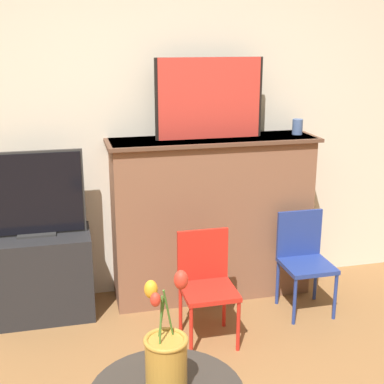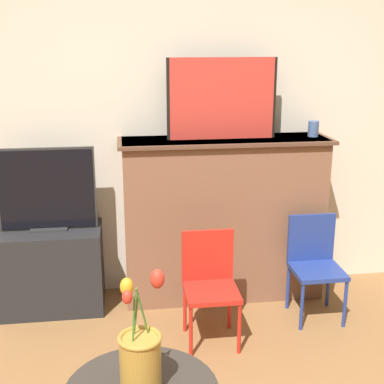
{
  "view_description": "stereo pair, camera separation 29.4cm",
  "coord_description": "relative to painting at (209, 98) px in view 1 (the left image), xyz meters",
  "views": [
    {
      "loc": [
        -0.7,
        -1.66,
        1.88
      ],
      "look_at": [
        -0.02,
        1.13,
        1.04
      ],
      "focal_mm": 50.0,
      "sensor_mm": 36.0,
      "label": 1
    },
    {
      "loc": [
        -0.41,
        -1.71,
        1.88
      ],
      "look_at": [
        -0.02,
        1.13,
        1.04
      ],
      "focal_mm": 50.0,
      "sensor_mm": 36.0,
      "label": 2
    }
  ],
  "objects": [
    {
      "name": "tv_monitor",
      "position": [
        -1.21,
        -0.05,
        -0.6
      ],
      "size": [
        0.66,
        0.12,
        0.58
      ],
      "color": "#2D2D2D",
      "rests_on": "tv_stand"
    },
    {
      "name": "fireplace_mantel",
      "position": [
        0.03,
        -0.01,
        -0.86
      ],
      "size": [
        1.5,
        0.41,
        1.19
      ],
      "color": "brown",
      "rests_on": "ground"
    },
    {
      "name": "wall_back",
      "position": [
        -0.29,
        0.21,
        -0.12
      ],
      "size": [
        8.0,
        0.06,
        2.7
      ],
      "color": "beige",
      "rests_on": "ground"
    },
    {
      "name": "tv_stand",
      "position": [
        -1.21,
        -0.05,
        -1.17
      ],
      "size": [
        0.7,
        0.42,
        0.59
      ],
      "color": "#232326",
      "rests_on": "ground"
    },
    {
      "name": "chair_red",
      "position": [
        -0.17,
        -0.6,
        -1.07
      ],
      "size": [
        0.33,
        0.33,
        0.7
      ],
      "color": "red",
      "rests_on": "ground"
    },
    {
      "name": "vase_tulips",
      "position": [
        -0.65,
        -1.76,
        -0.82
      ],
      "size": [
        0.2,
        0.19,
        0.49
      ],
      "color": "#B78433",
      "rests_on": "side_table"
    },
    {
      "name": "painting",
      "position": [
        0.0,
        0.0,
        0.0
      ],
      "size": [
        0.76,
        0.03,
        0.55
      ],
      "color": "black",
      "rests_on": "fireplace_mantel"
    },
    {
      "name": "chair_blue",
      "position": [
        0.59,
        -0.38,
        -1.07
      ],
      "size": [
        0.33,
        0.33,
        0.7
      ],
      "color": "navy",
      "rests_on": "ground"
    },
    {
      "name": "mantel_candle",
      "position": [
        0.66,
        -0.01,
        -0.22
      ],
      "size": [
        0.07,
        0.07,
        0.11
      ],
      "color": "#4C6699",
      "rests_on": "fireplace_mantel"
    }
  ]
}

